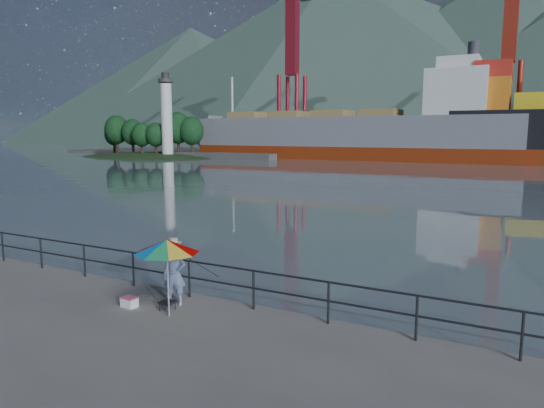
{
  "coord_description": "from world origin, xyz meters",
  "views": [
    {
      "loc": [
        8.84,
        -8.43,
        4.42
      ],
      "look_at": [
        1.27,
        6.0,
        2.0
      ],
      "focal_mm": 32.0,
      "sensor_mm": 36.0,
      "label": 1
    }
  ],
  "objects_px": {
    "fisherman": "(175,274)",
    "beach_umbrella": "(167,246)",
    "bulk_carrier": "(358,134)",
    "cooler_bag": "(129,303)"
  },
  "relations": [
    {
      "from": "fisherman",
      "to": "beach_umbrella",
      "type": "bearing_deg",
      "value": -86.28
    },
    {
      "from": "fisherman",
      "to": "bulk_carrier",
      "type": "relative_size",
      "value": 0.03
    },
    {
      "from": "cooler_bag",
      "to": "fisherman",
      "type": "bearing_deg",
      "value": 41.61
    },
    {
      "from": "fisherman",
      "to": "cooler_bag",
      "type": "bearing_deg",
      "value": -167.8
    },
    {
      "from": "beach_umbrella",
      "to": "fisherman",
      "type": "bearing_deg",
      "value": 118.43
    },
    {
      "from": "beach_umbrella",
      "to": "cooler_bag",
      "type": "xyz_separation_m",
      "value": [
        -1.32,
        0.04,
        -1.63
      ]
    },
    {
      "from": "beach_umbrella",
      "to": "bulk_carrier",
      "type": "xyz_separation_m",
      "value": [
        -18.68,
        72.89,
        2.32
      ]
    },
    {
      "from": "fisherman",
      "to": "cooler_bag",
      "type": "distance_m",
      "value": 1.35
    },
    {
      "from": "bulk_carrier",
      "to": "fisherman",
      "type": "bearing_deg",
      "value": -75.78
    },
    {
      "from": "cooler_bag",
      "to": "bulk_carrier",
      "type": "bearing_deg",
      "value": 108.11
    }
  ]
}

